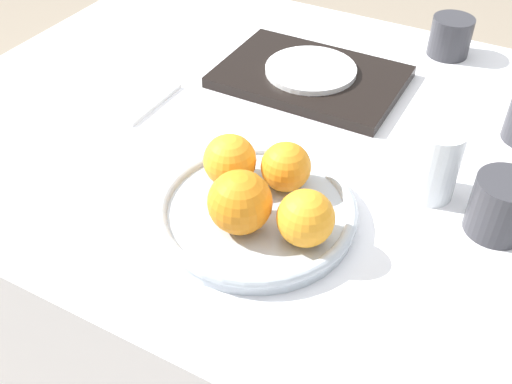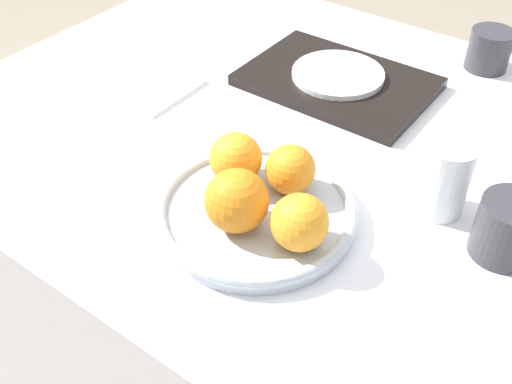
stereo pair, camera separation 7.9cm
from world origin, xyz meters
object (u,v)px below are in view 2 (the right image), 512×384
(fruit_platter, at_px, (256,212))
(serving_tray, at_px, (337,81))
(side_plate, at_px, (338,74))
(orange_3, at_px, (299,222))
(water_glass, at_px, (445,178))
(orange_0, at_px, (237,201))
(orange_2, at_px, (236,158))
(cup_1, at_px, (508,229))
(orange_1, at_px, (290,169))
(napkin, at_px, (150,86))
(cup_2, at_px, (489,50))

(fruit_platter, bearing_deg, serving_tray, 103.35)
(fruit_platter, bearing_deg, side_plate, 103.35)
(orange_3, xyz_separation_m, water_glass, (0.11, 0.19, -0.00))
(fruit_platter, height_order, orange_0, orange_0)
(orange_2, relative_size, side_plate, 0.45)
(serving_tray, bearing_deg, orange_0, -78.17)
(orange_0, relative_size, cup_1, 1.01)
(side_plate, bearing_deg, orange_0, -78.17)
(orange_0, bearing_deg, side_plate, 101.83)
(fruit_platter, distance_m, cup_1, 0.32)
(orange_2, xyz_separation_m, cup_1, (0.35, 0.10, -0.02))
(orange_1, distance_m, orange_2, 0.08)
(water_glass, bearing_deg, cup_1, -17.45)
(fruit_platter, bearing_deg, orange_1, 77.74)
(orange_2, distance_m, orange_3, 0.15)
(orange_3, bearing_deg, side_plate, 113.40)
(fruit_platter, relative_size, orange_3, 3.74)
(orange_1, height_order, napkin, orange_1)
(side_plate, bearing_deg, fruit_platter, -76.65)
(fruit_platter, xyz_separation_m, water_glass, (0.19, 0.17, 0.04))
(orange_3, bearing_deg, serving_tray, 113.40)
(napkin, bearing_deg, orange_3, -23.16)
(water_glass, relative_size, cup_2, 1.38)
(orange_1, xyz_separation_m, cup_1, (0.28, 0.08, -0.01))
(side_plate, relative_size, cup_2, 2.10)
(orange_0, bearing_deg, cup_1, 30.91)
(fruit_platter, relative_size, water_glass, 2.53)
(orange_2, height_order, orange_3, same)
(side_plate, relative_size, napkin, 1.12)
(orange_2, relative_size, cup_2, 0.95)
(orange_1, relative_size, orange_3, 0.95)
(orange_2, xyz_separation_m, water_glass, (0.25, 0.13, -0.00))
(serving_tray, relative_size, cup_2, 4.14)
(water_glass, relative_size, serving_tray, 0.33)
(orange_3, bearing_deg, cup_1, 36.94)
(orange_1, bearing_deg, cup_2, 80.24)
(fruit_platter, bearing_deg, orange_3, -14.30)
(water_glass, relative_size, side_plate, 0.66)
(water_glass, height_order, napkin, water_glass)
(side_plate, xyz_separation_m, cup_1, (0.38, -0.23, 0.02))
(orange_0, distance_m, orange_1, 0.10)
(cup_2, bearing_deg, fruit_platter, -100.02)
(orange_0, relative_size, orange_3, 1.14)
(orange_1, distance_m, water_glass, 0.21)
(fruit_platter, height_order, orange_3, orange_3)
(orange_1, distance_m, cup_1, 0.29)
(orange_3, xyz_separation_m, napkin, (-0.44, 0.19, -0.05))
(serving_tray, height_order, napkin, serving_tray)
(orange_0, xyz_separation_m, side_plate, (-0.09, 0.41, -0.04))
(cup_2, bearing_deg, water_glass, -78.53)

